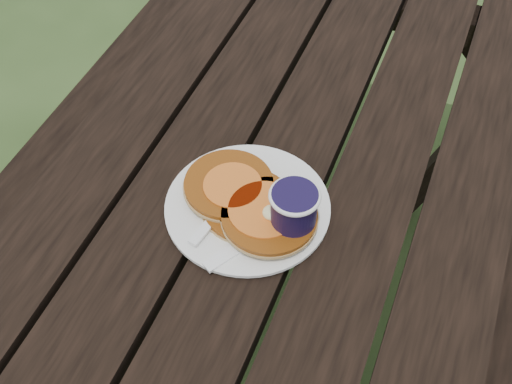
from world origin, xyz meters
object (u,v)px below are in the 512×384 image
at_px(pancake_stack, 250,202).
at_px(coffee_cup, 294,211).
at_px(plate, 248,207).
at_px(picnic_table, 275,292).

distance_m(pancake_stack, coffee_cup, 0.08).
height_order(pancake_stack, coffee_cup, coffee_cup).
relative_size(plate, pancake_stack, 1.12).
height_order(picnic_table, pancake_stack, pancake_stack).
relative_size(pancake_stack, coffee_cup, 2.40).
relative_size(picnic_table, coffee_cup, 19.00).
height_order(plate, pancake_stack, pancake_stack).
bearing_deg(pancake_stack, coffee_cup, -9.60).
distance_m(picnic_table, coffee_cup, 0.45).
bearing_deg(coffee_cup, picnic_table, 119.15).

